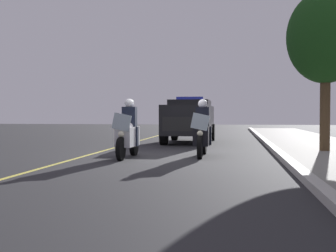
{
  "coord_description": "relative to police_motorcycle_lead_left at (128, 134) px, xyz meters",
  "views": [
    {
      "loc": [
        12.59,
        2.0,
        1.26
      ],
      "look_at": [
        -0.33,
        0.0,
        0.9
      ],
      "focal_mm": 45.41,
      "sensor_mm": 36.0,
      "label": 1
    }
  ],
  "objects": [
    {
      "name": "police_motorcycle_lead_left",
      "position": [
        0.0,
        0.0,
        0.0
      ],
      "size": [
        2.14,
        0.56,
        1.72
      ],
      "color": "black",
      "rests_on": "ground"
    },
    {
      "name": "curb_strip",
      "position": [
        -0.68,
        4.38,
        -0.62
      ],
      "size": [
        48.0,
        0.24,
        0.15
      ],
      "primitive_type": "cube",
      "color": "#B7B5AD",
      "rests_on": "ground"
    },
    {
      "name": "police_suv",
      "position": [
        -7.03,
        1.06,
        0.37
      ],
      "size": [
        4.92,
        2.11,
        2.05
      ],
      "color": "black",
      "rests_on": "ground"
    },
    {
      "name": "police_motorcycle_lead_right",
      "position": [
        -0.78,
        2.09,
        0.0
      ],
      "size": [
        2.14,
        0.56,
        1.72
      ],
      "color": "black",
      "rests_on": "ground"
    },
    {
      "name": "ground_plane",
      "position": [
        -0.68,
        1.02,
        -0.7
      ],
      "size": [
        80.0,
        80.0,
        0.0
      ],
      "primitive_type": "plane",
      "color": "#28282B"
    },
    {
      "name": "tree_mid_block",
      "position": [
        -2.22,
        5.9,
        2.99
      ],
      "size": [
        2.44,
        2.44,
        5.11
      ],
      "color": "#4C3823",
      "rests_on": "sidewalk_strip"
    },
    {
      "name": "lane_stripe_center",
      "position": [
        -0.68,
        -1.42,
        -0.7
      ],
      "size": [
        48.0,
        0.12,
        0.01
      ],
      "primitive_type": "cube",
      "color": "#E0D14C",
      "rests_on": "ground"
    }
  ]
}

